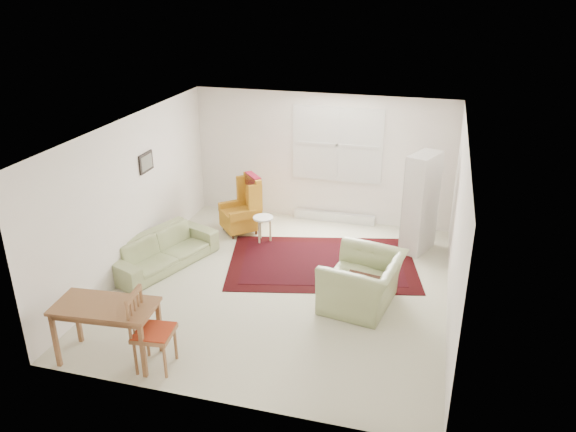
% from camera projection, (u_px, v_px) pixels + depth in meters
% --- Properties ---
extents(room, '(5.04, 5.54, 2.51)m').
position_uv_depth(room, '(288.00, 206.00, 8.52)').
color(room, beige).
rests_on(room, ground).
extents(rug, '(3.48, 2.65, 0.03)m').
position_uv_depth(rug, '(322.00, 262.00, 9.48)').
color(rug, black).
rests_on(rug, ground).
extents(sofa, '(1.39, 2.08, 0.78)m').
position_uv_depth(sofa, '(162.00, 244.00, 9.26)').
color(sofa, '#97A26C').
rests_on(sofa, ground).
extents(armchair, '(1.22, 1.34, 0.92)m').
position_uv_depth(armchair, '(363.00, 277.00, 8.11)').
color(armchair, '#97A26C').
rests_on(armchair, ground).
extents(wingback_chair, '(0.93, 0.92, 1.10)m').
position_uv_depth(wingback_chair, '(239.00, 205.00, 10.44)').
color(wingback_chair, '#C5851E').
rests_on(wingback_chair, ground).
extents(coffee_table, '(0.71, 0.71, 0.49)m').
position_uv_depth(coffee_table, '(362.00, 298.00, 8.00)').
color(coffee_table, '#3F1E13').
rests_on(coffee_table, ground).
extents(stool, '(0.43, 0.43, 0.49)m').
position_uv_depth(stool, '(263.00, 229.00, 10.18)').
color(stool, white).
rests_on(stool, ground).
extents(cabinet, '(0.62, 0.79, 1.76)m').
position_uv_depth(cabinet, '(421.00, 203.00, 9.63)').
color(cabinet, white).
rests_on(cabinet, ground).
extents(desk, '(1.29, 0.72, 0.79)m').
position_uv_depth(desk, '(108.00, 332.00, 6.97)').
color(desk, '#8E5F39').
rests_on(desk, ground).
extents(desk_chair, '(0.50, 0.50, 1.04)m').
position_uv_depth(desk_chair, '(154.00, 331.00, 6.77)').
color(desk_chair, '#8E5F39').
rests_on(desk_chair, ground).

